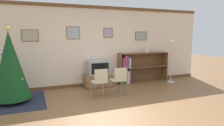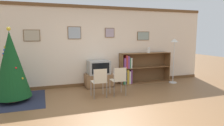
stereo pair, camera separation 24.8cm
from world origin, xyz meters
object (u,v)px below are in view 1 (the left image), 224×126
folding_chair_left (100,81)px  vase (147,50)px  television (98,67)px  standing_lamp (172,49)px  folding_chair_right (119,79)px  christmas_tree (10,66)px  bookshelf (135,68)px  tv_console (98,80)px

folding_chair_left → vase: bearing=28.3°
television → standing_lamp: size_ratio=0.44×
folding_chair_right → christmas_tree: bearing=170.5°
christmas_tree → standing_lamp: bearing=3.6°
christmas_tree → bookshelf: christmas_tree is taller
tv_console → vase: bearing=1.5°
folding_chair_right → vase: size_ratio=4.10×
tv_console → bookshelf: bookshelf is taller
television → folding_chair_right: (0.29, -1.12, -0.20)m
vase → standing_lamp: 0.91m
standing_lamp → vase: bearing=155.5°
television → folding_chair_left: television is taller
bookshelf → standing_lamp: (1.25, -0.43, 0.71)m
christmas_tree → bookshelf: size_ratio=1.00×
christmas_tree → television: 2.62m
vase → tv_console: bearing=-178.5°
tv_console → bookshelf: (1.47, 0.10, 0.30)m
christmas_tree → television: (2.52, 0.65, -0.29)m
folding_chair_left → folding_chair_right: bearing=0.0°
television → tv_console: bearing=90.0°
christmas_tree → television: size_ratio=2.75×
christmas_tree → folding_chair_right: (2.81, -0.47, -0.49)m
folding_chair_left → vase: vase is taller
television → standing_lamp: (2.71, -0.32, 0.56)m
folding_chair_left → bookshelf: bearing=34.9°
christmas_tree → television: bearing=14.4°
christmas_tree → tv_console: (2.52, 0.65, -0.74)m
tv_console → standing_lamp: (2.71, -0.33, 1.01)m
vase → standing_lamp: standing_lamp is taller
tv_console → television: bearing=-90.0°
christmas_tree → folding_chair_right: christmas_tree is taller
folding_chair_right → standing_lamp: size_ratio=0.51×
folding_chair_right → folding_chair_left: bearing=180.0°
folding_chair_right → vase: 2.11m
standing_lamp → tv_console: bearing=173.1°
christmas_tree → tv_console: christmas_tree is taller
tv_console → folding_chair_left: bearing=-104.4°
christmas_tree → folding_chair_left: christmas_tree is taller
folding_chair_right → vase: vase is taller
folding_chair_left → vase: (2.18, 1.17, 0.72)m
vase → standing_lamp: size_ratio=0.12×
vase → television: bearing=-178.4°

